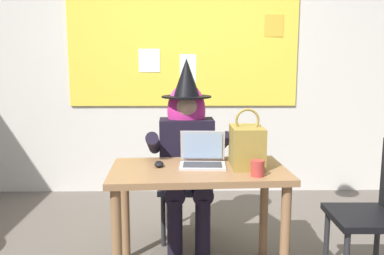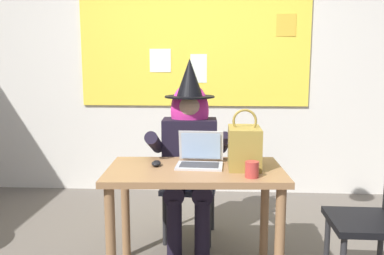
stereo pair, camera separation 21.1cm
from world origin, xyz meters
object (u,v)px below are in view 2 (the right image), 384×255
at_px(desk_main, 195,186).
at_px(chair_extra_corner, 380,211).
at_px(chair_at_desk, 191,174).
at_px(handbag, 244,147).
at_px(laptop, 200,158).
at_px(computer_mouse, 156,163).
at_px(person_costumed, 189,143).
at_px(coffee_mug, 252,169).

relative_size(desk_main, chair_extra_corner, 1.25).
distance_m(chair_at_desk, handbag, 0.83).
relative_size(laptop, computer_mouse, 2.95).
height_order(laptop, handbag, handbag).
height_order(person_costumed, laptop, person_costumed).
xyz_separation_m(person_costumed, computer_mouse, (-0.18, -0.51, -0.04)).
bearing_deg(handbag, computer_mouse, 179.90).
distance_m(computer_mouse, coffee_mug, 0.64).
distance_m(person_costumed, chair_extra_corner, 1.39).
relative_size(person_costumed, computer_mouse, 13.76).
bearing_deg(computer_mouse, handbag, -2.78).
bearing_deg(person_costumed, desk_main, 5.38).
xyz_separation_m(handbag, chair_extra_corner, (0.80, -0.16, -0.35)).
bearing_deg(laptop, chair_extra_corner, -8.06).
bearing_deg(person_costumed, laptop, 9.91).
height_order(person_costumed, handbag, person_costumed).
xyz_separation_m(chair_at_desk, person_costumed, (-0.00, -0.12, 0.29)).
relative_size(desk_main, handbag, 3.04).
height_order(handbag, coffee_mug, handbag).
distance_m(laptop, coffee_mug, 0.41).
bearing_deg(chair_extra_corner, computer_mouse, -6.05).
height_order(desk_main, chair_extra_corner, chair_extra_corner).
distance_m(computer_mouse, handbag, 0.58).
bearing_deg(chair_extra_corner, laptop, -9.67).
relative_size(desk_main, person_costumed, 0.80).
distance_m(laptop, computer_mouse, 0.29).
height_order(desk_main, chair_at_desk, chair_at_desk).
bearing_deg(coffee_mug, desk_main, 151.09).
xyz_separation_m(computer_mouse, chair_extra_corner, (1.37, -0.17, -0.23)).
bearing_deg(chair_at_desk, chair_extra_corner, 59.61).
distance_m(desk_main, laptop, 0.18).
relative_size(handbag, chair_extra_corner, 0.41).
height_order(handbag, chair_extra_corner, handbag).
xyz_separation_m(desk_main, person_costumed, (-0.07, 0.55, 0.17)).
bearing_deg(computer_mouse, chair_at_desk, 70.96).
height_order(laptop, coffee_mug, laptop).
bearing_deg(chair_at_desk, coffee_mug, 29.09).
relative_size(chair_at_desk, chair_extra_corner, 0.98).
xyz_separation_m(laptop, handbag, (0.28, -0.04, 0.09)).
bearing_deg(coffee_mug, handbag, 97.53).
xyz_separation_m(laptop, computer_mouse, (-0.28, -0.04, -0.03)).
bearing_deg(handbag, chair_at_desk, 121.06).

